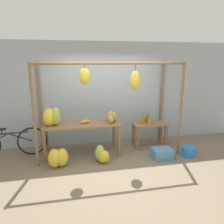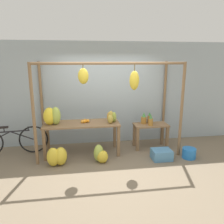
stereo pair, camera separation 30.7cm
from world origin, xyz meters
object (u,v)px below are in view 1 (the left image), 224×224
object	(u,v)px
banana_pile_on_table	(52,117)
fruit_crate_white	(162,153)
pineapple_cluster	(146,119)
banana_pile_ground_right	(102,155)
blue_bucket	(188,151)
parked_bicycle	(9,143)
papaya_pile	(111,117)
banana_pile_ground_left	(59,158)
orange_pile	(85,122)

from	to	relation	value
banana_pile_on_table	fruit_crate_white	size ratio (longest dim) A/B	1.03
banana_pile_on_table	pineapple_cluster	bearing A→B (deg)	5.04
banana_pile_ground_right	pineapple_cluster	bearing A→B (deg)	28.87
fruit_crate_white	blue_bucket	bearing A→B (deg)	-2.29
blue_bucket	parked_bicycle	world-z (taller)	parked_bicycle
banana_pile_ground_right	papaya_pile	size ratio (longest dim) A/B	1.21
blue_bucket	papaya_pile	bearing A→B (deg)	161.69
papaya_pile	banana_pile_ground_right	bearing A→B (deg)	-122.35
banana_pile_ground_left	fruit_crate_white	size ratio (longest dim) A/B	1.08
fruit_crate_white	parked_bicycle	size ratio (longest dim) A/B	0.26
parked_bicycle	blue_bucket	bearing A→B (deg)	-10.82
fruit_crate_white	parked_bicycle	bearing A→B (deg)	167.61
banana_pile_on_table	banana_pile_ground_left	distance (m)	0.98
banana_pile_ground_left	parked_bicycle	bearing A→B (deg)	147.58
parked_bicycle	banana_pile_on_table	bearing A→B (deg)	-11.21
orange_pile	banana_pile_ground_left	size ratio (longest dim) A/B	0.44
orange_pile	blue_bucket	world-z (taller)	orange_pile
pineapple_cluster	banana_pile_ground_right	world-z (taller)	pineapple_cluster
orange_pile	papaya_pile	world-z (taller)	papaya_pile
orange_pile	parked_bicycle	size ratio (longest dim) A/B	0.12
orange_pile	blue_bucket	size ratio (longest dim) A/B	0.68
pineapple_cluster	papaya_pile	bearing A→B (deg)	-167.41
orange_pile	banana_pile_ground_left	bearing A→B (deg)	-137.55
orange_pile	papaya_pile	distance (m)	0.66
banana_pile_ground_right	papaya_pile	xyz separation A→B (m)	(0.32, 0.51, 0.76)
banana_pile_ground_right	fruit_crate_white	world-z (taller)	banana_pile_ground_right
orange_pile	fruit_crate_white	bearing A→B (deg)	-19.51
fruit_crate_white	parked_bicycle	world-z (taller)	parked_bicycle
fruit_crate_white	blue_bucket	world-z (taller)	blue_bucket
fruit_crate_white	blue_bucket	distance (m)	0.68
banana_pile_ground_right	parked_bicycle	distance (m)	2.28
banana_pile_on_table	banana_pile_ground_left	xyz separation A→B (m)	(0.12, -0.54, -0.80)
pineapple_cluster	orange_pile	bearing A→B (deg)	-174.36
banana_pile_ground_right	papaya_pile	distance (m)	0.96
banana_pile_ground_left	papaya_pile	xyz separation A→B (m)	(1.30, 0.53, 0.72)
banana_pile_on_table	banana_pile_ground_left	world-z (taller)	banana_pile_on_table
banana_pile_ground_left	papaya_pile	size ratio (longest dim) A/B	1.45
banana_pile_on_table	pineapple_cluster	world-z (taller)	banana_pile_on_table
banana_pile_ground_right	fruit_crate_white	size ratio (longest dim) A/B	0.90
banana_pile_on_table	blue_bucket	size ratio (longest dim) A/B	1.47
banana_pile_on_table	pineapple_cluster	distance (m)	2.44
orange_pile	banana_pile_ground_left	xyz separation A→B (m)	(-0.64, -0.59, -0.63)
orange_pile	banana_pile_on_table	bearing A→B (deg)	-176.26
pineapple_cluster	fruit_crate_white	bearing A→B (deg)	-80.73
orange_pile	blue_bucket	xyz separation A→B (m)	(2.47, -0.66, -0.72)
orange_pile	pineapple_cluster	world-z (taller)	pineapple_cluster
banana_pile_on_table	fruit_crate_white	distance (m)	2.77
orange_pile	parked_bicycle	world-z (taller)	orange_pile
parked_bicycle	papaya_pile	xyz separation A→B (m)	(2.48, -0.22, 0.56)
fruit_crate_white	papaya_pile	size ratio (longest dim) A/B	1.35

